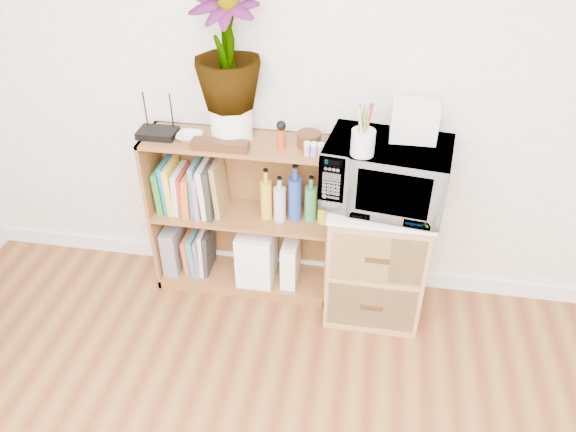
# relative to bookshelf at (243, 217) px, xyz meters

# --- Properties ---
(skirting_board) EXTENTS (4.00, 0.02, 0.10)m
(skirting_board) POSITION_rel_bookshelf_xyz_m (0.35, 0.14, -0.42)
(skirting_board) COLOR white
(skirting_board) RESTS_ON ground
(bookshelf) EXTENTS (1.00, 0.30, 0.95)m
(bookshelf) POSITION_rel_bookshelf_xyz_m (0.00, 0.00, 0.00)
(bookshelf) COLOR brown
(bookshelf) RESTS_ON ground
(wicker_unit) EXTENTS (0.50, 0.45, 0.70)m
(wicker_unit) POSITION_rel_bookshelf_xyz_m (0.75, -0.08, -0.12)
(wicker_unit) COLOR #9E7542
(wicker_unit) RESTS_ON ground
(microwave) EXTENTS (0.63, 0.47, 0.32)m
(microwave) POSITION_rel_bookshelf_xyz_m (0.75, -0.08, 0.41)
(microwave) COLOR silver
(microwave) RESTS_ON wicker_unit
(pen_cup) EXTENTS (0.11, 0.11, 0.12)m
(pen_cup) POSITION_rel_bookshelf_xyz_m (0.63, -0.20, 0.63)
(pen_cup) COLOR silver
(pen_cup) RESTS_ON microwave
(small_appliance) EXTENTS (0.21, 0.18, 0.17)m
(small_appliance) POSITION_rel_bookshelf_xyz_m (0.86, 0.01, 0.65)
(small_appliance) COLOR white
(small_appliance) RESTS_ON microwave
(router) EXTENTS (0.19, 0.13, 0.04)m
(router) POSITION_rel_bookshelf_xyz_m (-0.42, -0.02, 0.49)
(router) COLOR black
(router) RESTS_ON bookshelf
(white_bowl) EXTENTS (0.13, 0.13, 0.03)m
(white_bowl) POSITION_rel_bookshelf_xyz_m (-0.24, -0.03, 0.49)
(white_bowl) COLOR white
(white_bowl) RESTS_ON bookshelf
(plant_pot) EXTENTS (0.21, 0.21, 0.18)m
(plant_pot) POSITION_rel_bookshelf_xyz_m (-0.04, 0.02, 0.56)
(plant_pot) COLOR white
(plant_pot) RESTS_ON bookshelf
(potted_plant) EXTENTS (0.33, 0.33, 0.59)m
(potted_plant) POSITION_rel_bookshelf_xyz_m (-0.04, 0.02, 0.95)
(potted_plant) COLOR #3F762F
(potted_plant) RESTS_ON plant_pot
(trinket_box) EXTENTS (0.29, 0.07, 0.05)m
(trinket_box) POSITION_rel_bookshelf_xyz_m (-0.06, -0.10, 0.50)
(trinket_box) COLOR #3A1C10
(trinket_box) RESTS_ON bookshelf
(kokeshi_doll) EXTENTS (0.04, 0.04, 0.10)m
(kokeshi_doll) POSITION_rel_bookshelf_xyz_m (0.23, -0.04, 0.53)
(kokeshi_doll) COLOR #A53014
(kokeshi_doll) RESTS_ON bookshelf
(wooden_bowl) EXTENTS (0.12, 0.12, 0.07)m
(wooden_bowl) POSITION_rel_bookshelf_xyz_m (0.36, 0.01, 0.51)
(wooden_bowl) COLOR #34210E
(wooden_bowl) RESTS_ON bookshelf
(paint_jars) EXTENTS (0.11, 0.04, 0.06)m
(paint_jars) POSITION_rel_bookshelf_xyz_m (0.40, -0.09, 0.50)
(paint_jars) COLOR #D27485
(paint_jars) RESTS_ON bookshelf
(file_box) EXTENTS (0.09, 0.23, 0.29)m
(file_box) POSITION_rel_bookshelf_xyz_m (-0.43, 0.00, -0.26)
(file_box) COLOR slate
(file_box) RESTS_ON bookshelf
(magazine_holder_left) EXTENTS (0.10, 0.26, 0.33)m
(magazine_holder_left) POSITION_rel_bookshelf_xyz_m (0.03, -0.01, -0.24)
(magazine_holder_left) COLOR white
(magazine_holder_left) RESTS_ON bookshelf
(magazine_holder_mid) EXTENTS (0.10, 0.26, 0.33)m
(magazine_holder_mid) POSITION_rel_bookshelf_xyz_m (0.12, -0.01, -0.24)
(magazine_holder_mid) COLOR white
(magazine_holder_mid) RESTS_ON bookshelf
(magazine_holder_right) EXTENTS (0.09, 0.22, 0.27)m
(magazine_holder_right) POSITION_rel_bookshelf_xyz_m (0.27, -0.01, -0.27)
(magazine_holder_right) COLOR white
(magazine_holder_right) RESTS_ON bookshelf
(cookbooks) EXTENTS (0.36, 0.20, 0.31)m
(cookbooks) POSITION_rel_bookshelf_xyz_m (-0.28, 0.00, 0.16)
(cookbooks) COLOR #217C2C
(cookbooks) RESTS_ON bookshelf
(liquor_bottles) EXTENTS (0.46, 0.07, 0.32)m
(liquor_bottles) POSITION_rel_bookshelf_xyz_m (0.33, 0.00, 0.17)
(liquor_bottles) COLOR gold
(liquor_bottles) RESTS_ON bookshelf
(lower_books) EXTENTS (0.16, 0.19, 0.29)m
(lower_books) POSITION_rel_bookshelf_xyz_m (-0.27, -0.00, -0.28)
(lower_books) COLOR #BB5521
(lower_books) RESTS_ON bookshelf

